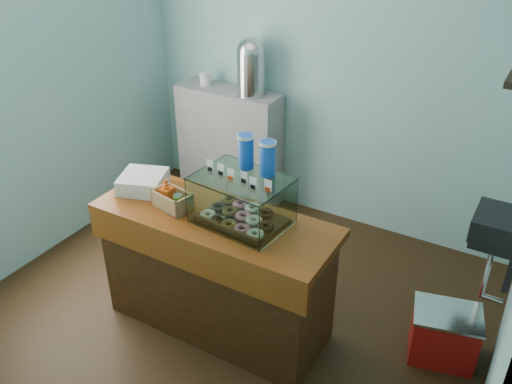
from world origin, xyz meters
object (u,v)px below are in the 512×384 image
Objects in this scene: red_cooler at (444,334)px; counter at (216,272)px; display_case at (244,196)px; coffee_urn at (251,65)px.

counter is at bearing -175.53° from red_cooler.
counter is 0.64m from display_case.
coffee_urn reaches higher than red_cooler.
coffee_urn is at bearing 138.53° from red_cooler.
display_case is at bearing -60.73° from coffee_urn.
display_case is (0.19, 0.07, 0.61)m from counter.
counter is at bearing -153.93° from display_case.
red_cooler is at bearing 18.50° from counter.
coffee_urn is 1.04× the size of red_cooler.
counter is 1.93m from coffee_urn.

